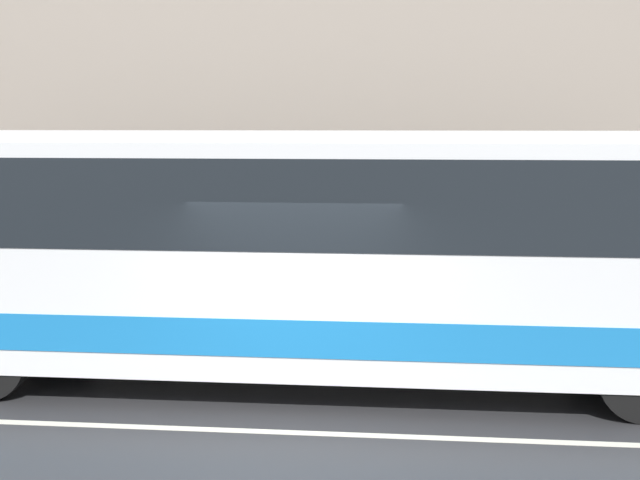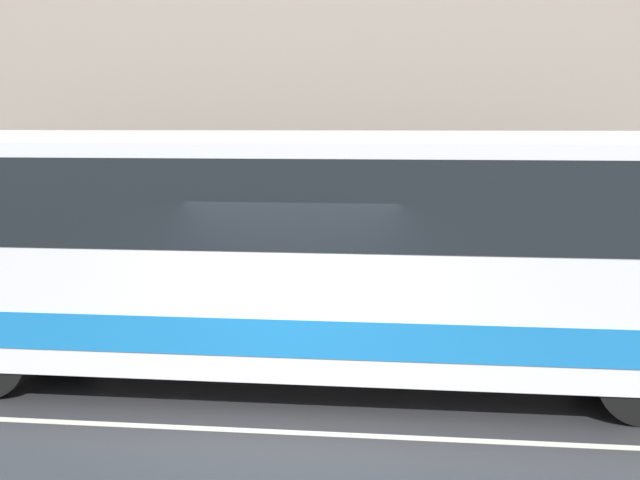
# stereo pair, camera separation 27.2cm
# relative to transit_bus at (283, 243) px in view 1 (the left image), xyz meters

# --- Properties ---
(ground_plane) EXTENTS (60.00, 60.00, 0.00)m
(ground_plane) POSITION_rel_transit_bus_xyz_m (0.31, -1.90, -1.86)
(ground_plane) COLOR #2D2D30
(sidewalk) EXTENTS (60.00, 2.24, 0.14)m
(sidewalk) POSITION_rel_transit_bus_xyz_m (0.31, 3.22, -1.79)
(sidewalk) COLOR #A09E99
(sidewalk) RESTS_ON ground_plane
(building_facade) EXTENTS (60.00, 0.35, 10.00)m
(building_facade) POSITION_rel_transit_bus_xyz_m (0.31, 4.48, 2.96)
(building_facade) COLOR gray
(building_facade) RESTS_ON ground_plane
(lane_stripe) EXTENTS (54.00, 0.14, 0.01)m
(lane_stripe) POSITION_rel_transit_bus_xyz_m (0.31, -1.90, -1.85)
(lane_stripe) COLOR beige
(lane_stripe) RESTS_ON ground_plane
(transit_bus) EXTENTS (11.89, 2.52, 3.30)m
(transit_bus) POSITION_rel_transit_bus_xyz_m (0.00, 0.00, 0.00)
(transit_bus) COLOR white
(transit_bus) RESTS_ON ground_plane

